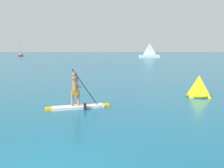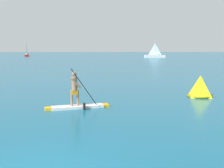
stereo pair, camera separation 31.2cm
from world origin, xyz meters
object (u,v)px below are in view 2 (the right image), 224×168
Objects in this scene: sailboat_left_horizon at (27,54)px; sailboat_right_horizon at (155,55)px; paddleboarder_mid_center at (77,101)px; race_marker_buoy at (200,87)px.

sailboat_left_horizon is 45.51m from sailboat_right_horizon.
paddleboarder_mid_center is 73.30m from sailboat_right_horizon.
paddleboarder_mid_center is at bearing -156.02° from race_marker_buoy.
race_marker_buoy is at bearing 6.35° from sailboat_left_horizon.
sailboat_left_horizon reaches higher than sailboat_right_horizon.
paddleboarder_mid_center is 7.32m from race_marker_buoy.
sailboat_left_horizon is (-27.02, 87.05, 0.45)m from paddleboarder_mid_center.
sailboat_right_horizon is (42.80, -15.46, -0.11)m from sailboat_left_horizon.
sailboat_right_horizon reaches higher than paddleboarder_mid_center.
paddleboarder_mid_center is 1.78× the size of race_marker_buoy.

